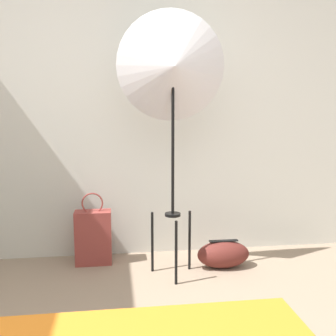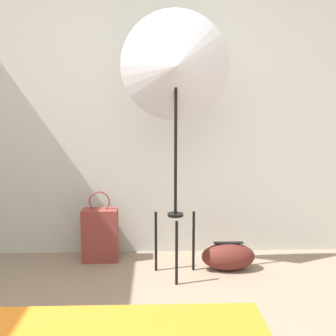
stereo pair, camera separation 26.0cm
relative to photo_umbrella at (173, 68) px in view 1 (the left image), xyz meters
name	(u,v)px [view 1 (the left image)]	position (x,y,z in m)	size (l,w,h in m)	color
wall_back	(109,99)	(-0.44, 0.51, -0.20)	(8.00, 0.05, 2.60)	beige
photo_umbrella	(173,68)	(0.00, 0.00, 0.00)	(0.78, 0.30, 1.91)	black
tote_bag	(93,237)	(-0.59, 0.30, -1.28)	(0.28, 0.15, 0.58)	brown
duffel_bag	(223,254)	(0.41, 0.08, -1.40)	(0.41, 0.21, 0.22)	#5B231E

